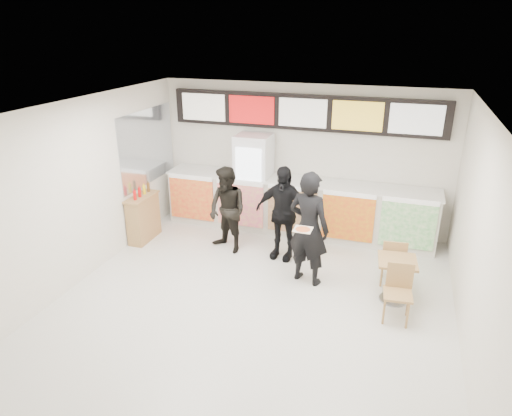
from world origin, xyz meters
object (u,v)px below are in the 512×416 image
at_px(service_counter, 296,206).
at_px(customer_mid, 283,213).
at_px(customer_main, 309,228).
at_px(customer_left, 227,210).
at_px(drinks_fridge, 254,182).
at_px(cafe_table, 396,273).
at_px(condiment_ledge, 144,217).

height_order(service_counter, customer_mid, customer_mid).
bearing_deg(customer_main, customer_left, -5.18).
distance_m(drinks_fridge, customer_left, 1.25).
bearing_deg(customer_left, cafe_table, 10.52).
bearing_deg(customer_mid, drinks_fridge, 135.64).
distance_m(service_counter, condiment_ledge, 3.11).
relative_size(cafe_table, condiment_ledge, 1.34).
distance_m(customer_mid, cafe_table, 2.27).
bearing_deg(cafe_table, customer_left, 159.78).
height_order(drinks_fridge, cafe_table, drinks_fridge).
xyz_separation_m(service_counter, customer_main, (0.64, -1.86, 0.40)).
relative_size(customer_mid, condiment_ledge, 1.60).
distance_m(drinks_fridge, customer_mid, 1.52).
bearing_deg(customer_left, drinks_fridge, 110.25).
bearing_deg(drinks_fridge, service_counter, -0.99).
relative_size(service_counter, customer_mid, 3.14).
height_order(cafe_table, condiment_ledge, condiment_ledge).
bearing_deg(drinks_fridge, cafe_table, -34.10).
xyz_separation_m(customer_mid, cafe_table, (2.06, -0.86, -0.39)).
relative_size(service_counter, cafe_table, 3.73).
height_order(service_counter, drinks_fridge, drinks_fridge).
xyz_separation_m(service_counter, customer_left, (-1.04, -1.22, 0.25)).
bearing_deg(customer_mid, customer_left, -170.08).
bearing_deg(customer_mid, condiment_ledge, -170.49).
xyz_separation_m(service_counter, condiment_ledge, (-2.82, -1.30, -0.10)).
bearing_deg(service_counter, drinks_fridge, 179.01).
relative_size(customer_left, condiment_ledge, 1.49).
bearing_deg(service_counter, customer_main, -70.93).
distance_m(service_counter, drinks_fridge, 1.03).
xyz_separation_m(customer_left, cafe_table, (3.11, -0.80, -0.33)).
relative_size(customer_left, cafe_table, 1.11).
xyz_separation_m(drinks_fridge, customer_mid, (0.95, -1.18, -0.11)).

